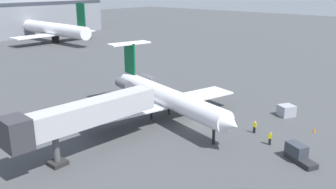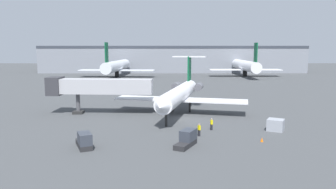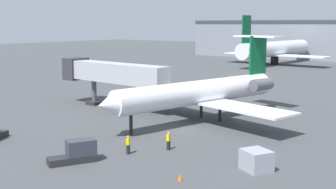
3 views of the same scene
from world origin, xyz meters
name	(u,v)px [view 3 (image 3 of 3)]	position (x,y,z in m)	size (l,w,h in m)	color
ground_plane	(183,130)	(0.00, 0.00, -0.05)	(400.00, 400.00, 0.10)	#424447
regional_jet	(204,91)	(-0.55, 5.04, 3.58)	(24.18, 27.39, 9.97)	white
jet_bridge	(107,73)	(-15.83, 4.36, 4.86)	(18.68, 4.04, 6.55)	#ADADB2
ground_crew_marshaller	(169,141)	(3.45, -7.33, 0.86)	(0.33, 0.44, 1.69)	black
ground_crew_loader	(128,145)	(1.35, -10.56, 0.86)	(0.39, 0.47, 1.69)	black
baggage_tug_lead	(77,152)	(-0.53, -14.86, 0.84)	(3.06, 4.20, 1.90)	#262628
cargo_container_uld	(256,160)	(12.48, -7.77, 0.83)	(2.85, 2.74, 1.66)	#999EA8
traffic_cone_near	(180,177)	(8.95, -13.28, 0.28)	(0.36, 0.36, 0.55)	orange
parked_airliner_west_end	(275,49)	(-23.00, 78.21, 4.42)	(30.54, 36.17, 13.63)	silver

